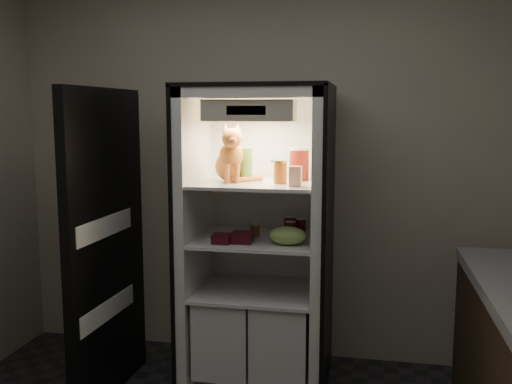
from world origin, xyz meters
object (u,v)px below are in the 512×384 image
at_px(cream_carton, 295,176).
at_px(condiment_jar, 255,230).
at_px(mayo_tub, 278,169).
at_px(parmesan_shaker, 246,164).
at_px(berry_box_right, 242,237).
at_px(berry_box_left, 222,239).
at_px(refrigerator, 259,259).
at_px(grape_bag, 288,236).
at_px(soda_can_a, 290,227).
at_px(salsa_jar, 280,172).
at_px(tabby_cat, 231,160).
at_px(soda_can_c, 290,231).
at_px(soda_can_b, 301,228).
at_px(pepper_jar, 299,164).

height_order(cream_carton, condiment_jar, cream_carton).
height_order(mayo_tub, condiment_jar, mayo_tub).
height_order(parmesan_shaker, berry_box_right, parmesan_shaker).
relative_size(cream_carton, condiment_jar, 1.44).
bearing_deg(mayo_tub, condiment_jar, -139.87).
bearing_deg(berry_box_left, cream_carton, 1.07).
distance_m(refrigerator, berry_box_left, 0.35).
bearing_deg(condiment_jar, berry_box_right, -103.71).
bearing_deg(grape_bag, soda_can_a, 93.78).
bearing_deg(salsa_jar, berry_box_right, -160.96).
height_order(berry_box_left, berry_box_right, berry_box_right).
relative_size(tabby_cat, berry_box_right, 2.84).
relative_size(mayo_tub, condiment_jar, 1.58).
relative_size(soda_can_c, grape_bag, 0.54).
height_order(refrigerator, soda_can_b, refrigerator).
height_order(salsa_jar, cream_carton, salsa_jar).
bearing_deg(grape_bag, pepper_jar, 82.60).
height_order(refrigerator, grape_bag, refrigerator).
bearing_deg(pepper_jar, condiment_jar, -164.70).
bearing_deg(condiment_jar, parmesan_shaker, -155.50).
relative_size(condiment_jar, grape_bag, 0.37).
height_order(parmesan_shaker, soda_can_a, parmesan_shaker).
xyz_separation_m(soda_can_a, soda_can_b, (0.07, 0.01, -0.01)).
xyz_separation_m(tabby_cat, berry_box_right, (0.10, -0.12, -0.45)).
height_order(soda_can_b, berry_box_right, soda_can_b).
bearing_deg(soda_can_c, berry_box_right, -157.80).
relative_size(pepper_jar, berry_box_right, 1.63).
relative_size(soda_can_c, berry_box_left, 1.08).
bearing_deg(berry_box_left, soda_can_a, 31.81).
distance_m(parmesan_shaker, condiment_jar, 0.42).
bearing_deg(salsa_jar, refrigerator, 140.94).
bearing_deg(mayo_tub, soda_can_a, -45.98).
distance_m(mayo_tub, berry_box_right, 0.51).
height_order(cream_carton, soda_can_b, cream_carton).
bearing_deg(mayo_tub, cream_carton, -64.41).
bearing_deg(cream_carton, tabby_cat, 159.32).
xyz_separation_m(pepper_jar, cream_carton, (0.01, -0.28, -0.04)).
bearing_deg(condiment_jar, salsa_jar, -31.11).
bearing_deg(salsa_jar, parmesan_shaker, 160.33).
relative_size(salsa_jar, berry_box_right, 1.11).
bearing_deg(berry_box_right, refrigerator, 73.12).
bearing_deg(tabby_cat, berry_box_left, -113.98).
distance_m(pepper_jar, soda_can_b, 0.40).
bearing_deg(pepper_jar, berry_box_left, -145.02).
relative_size(tabby_cat, condiment_jar, 4.44).
xyz_separation_m(condiment_jar, berry_box_left, (-0.15, -0.22, -0.01)).
bearing_deg(soda_can_a, soda_can_c, -80.08).
bearing_deg(salsa_jar, cream_carton, -45.81).
bearing_deg(soda_can_a, condiment_jar, -177.23).
height_order(refrigerator, parmesan_shaker, refrigerator).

